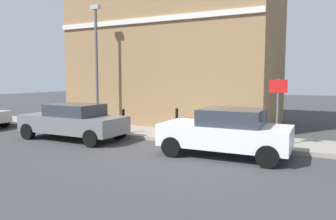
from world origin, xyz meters
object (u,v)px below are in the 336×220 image
object	(u,v)px
car_grey	(73,121)
bollard_near_cabinet	(177,119)
bollard_far_kerb	(123,120)
lamppost	(96,60)
utility_cabinet	(225,123)
car_white	(226,132)
street_sign	(278,102)

from	to	relation	value
car_grey	bollard_near_cabinet	size ratio (longest dim) A/B	4.24
bollard_far_kerb	lamppost	world-z (taller)	lamppost
utility_cabinet	bollard_far_kerb	xyz separation A→B (m)	(-1.21, 4.04, 0.02)
car_white	street_sign	size ratio (longest dim) A/B	1.76
bollard_near_cabinet	street_sign	world-z (taller)	street_sign
car_grey	utility_cabinet	xyz separation A→B (m)	(2.64, -5.48, -0.07)
bollard_far_kerb	car_white	bearing A→B (deg)	-105.48
bollard_near_cabinet	street_sign	xyz separation A→B (m)	(-1.07, -4.30, 0.96)
car_white	utility_cabinet	size ratio (longest dim) A/B	3.52
utility_cabinet	street_sign	size ratio (longest dim) A/B	0.50
bollard_far_kerb	street_sign	world-z (taller)	street_sign
utility_cabinet	street_sign	bearing A→B (deg)	-114.62
bollard_near_cabinet	utility_cabinet	bearing A→B (deg)	-92.64
car_grey	lamppost	xyz separation A→B (m)	(2.51, 0.81, 2.55)
bollard_far_kerb	utility_cabinet	bearing A→B (deg)	-73.34
car_grey	bollard_near_cabinet	world-z (taller)	car_grey
lamppost	bollard_near_cabinet	bearing A→B (deg)	-86.89
car_grey	bollard_near_cabinet	bearing A→B (deg)	-139.96
utility_cabinet	lamppost	distance (m)	6.82
car_white	street_sign	bearing A→B (deg)	-130.82
bollard_near_cabinet	bollard_far_kerb	world-z (taller)	same
car_white	bollard_far_kerb	distance (m)	5.04
car_white	car_grey	xyz separation A→B (m)	(-0.08, 6.29, -0.03)
bollard_near_cabinet	street_sign	size ratio (longest dim) A/B	0.45
car_white	street_sign	world-z (taller)	street_sign
bollard_near_cabinet	bollard_far_kerb	size ratio (longest dim) A/B	1.00
bollard_near_cabinet	lamppost	xyz separation A→B (m)	(-0.22, 4.12, 2.60)
car_white	utility_cabinet	world-z (taller)	car_white
bollard_far_kerb	street_sign	distance (m)	6.25
car_white	utility_cabinet	xyz separation A→B (m)	(2.56, 0.82, -0.10)
bollard_far_kerb	lamppost	xyz separation A→B (m)	(1.09, 2.25, 2.60)
bollard_near_cabinet	lamppost	distance (m)	4.88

